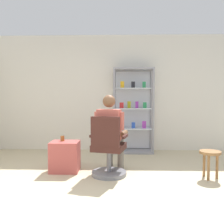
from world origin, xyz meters
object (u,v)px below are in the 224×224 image
object	(u,v)px
seated_shopkeeper	(111,130)
display_cabinet_main	(133,110)
storage_crate	(65,156)
wooden_stool	(210,157)
tea_glass	(62,138)
office_chair	(108,152)

from	to	relation	value
seated_shopkeeper	display_cabinet_main	bearing A→B (deg)	74.48
storage_crate	wooden_stool	bearing A→B (deg)	-7.40
storage_crate	display_cabinet_main	bearing A→B (deg)	51.42
seated_shopkeeper	storage_crate	xyz separation A→B (m)	(-0.78, 0.08, -0.46)
storage_crate	tea_glass	xyz separation A→B (m)	(-0.05, 0.05, 0.30)
display_cabinet_main	office_chair	distance (m)	1.93
display_cabinet_main	seated_shopkeeper	size ratio (longest dim) A/B	1.47
office_chair	wooden_stool	distance (m)	1.57
tea_glass	seated_shopkeeper	bearing A→B (deg)	-9.32
storage_crate	wooden_stool	xyz separation A→B (m)	(2.31, -0.30, 0.09)
wooden_stool	tea_glass	bearing A→B (deg)	171.52
display_cabinet_main	wooden_stool	world-z (taller)	display_cabinet_main
display_cabinet_main	wooden_stool	bearing A→B (deg)	-59.55
seated_shopkeeper	office_chair	bearing A→B (deg)	-103.22
display_cabinet_main	seated_shopkeeper	xyz separation A→B (m)	(-0.45, -1.62, -0.25)
office_chair	storage_crate	xyz separation A→B (m)	(-0.74, 0.24, -0.14)
display_cabinet_main	seated_shopkeeper	world-z (taller)	display_cabinet_main
office_chair	tea_glass	bearing A→B (deg)	159.57
office_chair	tea_glass	xyz separation A→B (m)	(-0.79, 0.30, 0.16)
display_cabinet_main	storage_crate	world-z (taller)	display_cabinet_main
display_cabinet_main	tea_glass	bearing A→B (deg)	-130.72
storage_crate	wooden_stool	distance (m)	2.33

